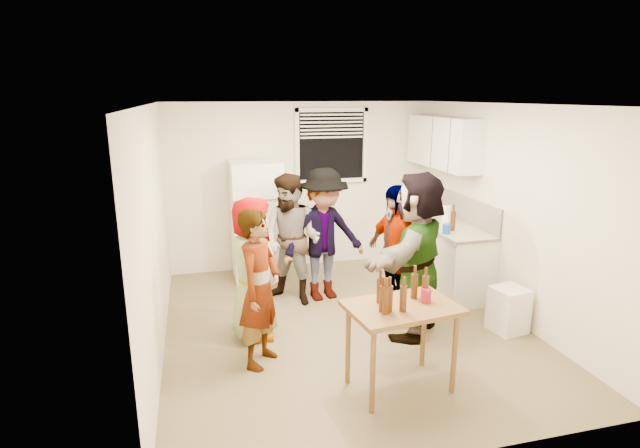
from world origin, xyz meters
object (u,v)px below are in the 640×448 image
object	(u,v)px
beer_bottle_counter	(452,231)
blue_cup	(446,234)
serving_table	(399,387)
guest_black	(392,321)
guest_stripe	(262,362)
kettle	(421,212)
red_cup	(426,302)
guest_back_left	(293,302)
beer_bottle_table	(385,313)
guest_grey	(255,335)
guest_orange	(413,332)
guest_back_right	(324,297)
wine_bottle	(415,206)
trash_bin	(508,310)
refrigerator	(257,220)

from	to	relation	value
beer_bottle_counter	blue_cup	bearing A→B (deg)	-141.47
serving_table	guest_black	world-z (taller)	serving_table
guest_stripe	kettle	bearing A→B (deg)	-17.62
red_cup	guest_back_left	size ratio (longest dim) A/B	0.07
beer_bottle_counter	beer_bottle_table	distance (m)	2.58
guest_stripe	guest_back_left	distance (m)	1.52
guest_grey	guest_orange	distance (m)	1.78
guest_grey	guest_back_left	distance (m)	1.00
guest_back_left	red_cup	bearing A→B (deg)	-29.09
kettle	guest_black	size ratio (longest dim) A/B	0.16
kettle	guest_back_right	bearing A→B (deg)	-160.17
guest_grey	kettle	bearing A→B (deg)	-54.16
beer_bottle_table	guest_back_right	size ratio (longest dim) A/B	0.14
wine_bottle	serving_table	distance (m)	3.77
wine_bottle	beer_bottle_counter	size ratio (longest dim) A/B	1.22
blue_cup	serving_table	size ratio (longest dim) A/B	0.14
wine_bottle	guest_back_left	xyz separation A→B (m)	(-2.20, -1.12, -0.90)
guest_orange	beer_bottle_table	bearing A→B (deg)	8.29
trash_bin	serving_table	xyz separation A→B (m)	(-1.63, -0.75, -0.25)
guest_orange	trash_bin	bearing A→B (deg)	122.27
guest_back_right	guest_black	size ratio (longest dim) A/B	1.05
red_cup	beer_bottle_table	bearing A→B (deg)	-163.03
guest_grey	guest_stripe	bearing A→B (deg)	-174.49
beer_bottle_table	guest_orange	xyz separation A→B (m)	(0.79, 1.09, -0.81)
refrigerator	guest_orange	world-z (taller)	refrigerator
kettle	wine_bottle	size ratio (longest dim) A/B	0.85
beer_bottle_counter	kettle	bearing A→B (deg)	87.24
trash_bin	serving_table	bearing A→B (deg)	-155.36
red_cup	guest_back_right	distance (m)	2.34
trash_bin	guest_stripe	distance (m)	2.80
beer_bottle_table	guest_back_right	bearing A→B (deg)	88.39
guest_back_right	beer_bottle_counter	bearing A→B (deg)	-22.52
guest_back_right	guest_stripe	bearing A→B (deg)	-135.61
beer_bottle_table	guest_back_right	xyz separation A→B (m)	(0.06, 2.30, -0.81)
refrigerator	guest_orange	bearing A→B (deg)	-56.65
guest_back_right	refrigerator	bearing A→B (deg)	115.75
serving_table	red_cup	size ratio (longest dim) A/B	7.76
blue_cup	guest_back_left	bearing A→B (deg)	166.98
wine_bottle	blue_cup	world-z (taller)	wine_bottle
beer_bottle_counter	blue_cup	xyz separation A→B (m)	(-0.15, -0.12, 0.00)
guest_orange	serving_table	bearing A→B (deg)	13.14
trash_bin	guest_grey	size ratio (longest dim) A/B	0.33
beer_bottle_table	blue_cup	bearing A→B (deg)	50.05
serving_table	guest_grey	world-z (taller)	serving_table
serving_table	guest_back_left	size ratio (longest dim) A/B	0.57
trash_bin	serving_table	distance (m)	1.82
guest_grey	guest_back_right	world-z (taller)	guest_back_right
beer_bottle_table	guest_black	distance (m)	1.77
red_cup	wine_bottle	bearing A→B (deg)	66.74
trash_bin	guest_orange	distance (m)	1.10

